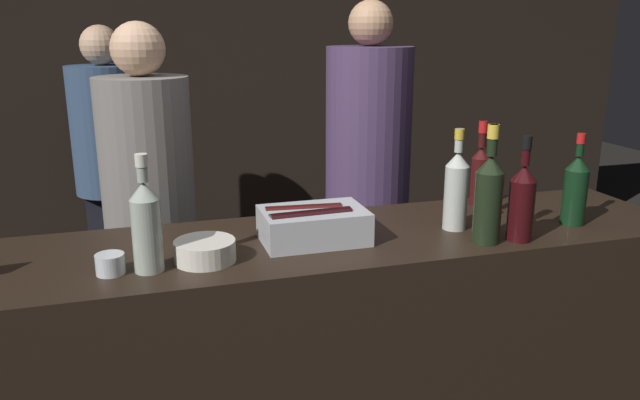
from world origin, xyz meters
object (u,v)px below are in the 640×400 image
(red_wine_bottle_burgundy, at_px, (576,188))
(red_wine_bottle_tall, at_px, (480,171))
(rose_wine_bottle, at_px, (456,188))
(person_in_hoodie, at_px, (150,208))
(person_blond_tee, at_px, (111,163))
(ice_bin_with_bottles, at_px, (312,224))
(red_wine_bottle_black_foil, at_px, (522,200))
(person_grey_polo, at_px, (368,167))
(champagne_bottle, at_px, (488,196))
(bowl_white, at_px, (205,250))
(white_wine_bottle, at_px, (146,224))
(candle_votive, at_px, (110,264))

(red_wine_bottle_burgundy, distance_m, red_wine_bottle_tall, 0.37)
(rose_wine_bottle, height_order, person_in_hoodie, person_in_hoodie)
(person_blond_tee, bearing_deg, ice_bin_with_bottles, -59.18)
(red_wine_bottle_tall, xyz_separation_m, person_blond_tee, (-1.40, 1.52, -0.20))
(red_wine_bottle_black_foil, xyz_separation_m, person_grey_polo, (-0.08, 1.15, -0.14))
(champagne_bottle, xyz_separation_m, red_wine_bottle_black_foil, (0.12, -0.01, -0.02))
(red_wine_bottle_burgundy, height_order, person_blond_tee, person_blond_tee)
(bowl_white, height_order, red_wine_bottle_tall, red_wine_bottle_tall)
(white_wine_bottle, xyz_separation_m, person_in_hoodie, (0.02, 0.84, -0.19))
(rose_wine_bottle, bearing_deg, person_grey_polo, 86.50)
(candle_votive, distance_m, white_wine_bottle, 0.15)
(red_wine_bottle_black_foil, bearing_deg, person_grey_polo, 94.22)
(red_wine_bottle_tall, relative_size, rose_wine_bottle, 0.94)
(bowl_white, xyz_separation_m, red_wine_bottle_black_foil, (1.00, -0.10, 0.10))
(red_wine_bottle_burgundy, distance_m, red_wine_bottle_black_foil, 0.29)
(rose_wine_bottle, bearing_deg, red_wine_bottle_black_foil, -48.45)
(red_wine_bottle_tall, xyz_separation_m, red_wine_bottle_black_foil, (-0.09, -0.41, 0.00))
(white_wine_bottle, height_order, champagne_bottle, champagne_bottle)
(rose_wine_bottle, bearing_deg, person_in_hoodie, 142.83)
(ice_bin_with_bottles, distance_m, rose_wine_bottle, 0.51)
(bowl_white, distance_m, rose_wine_bottle, 0.86)
(red_wine_bottle_black_foil, bearing_deg, ice_bin_with_bottles, 164.51)
(red_wine_bottle_tall, distance_m, person_blond_tee, 2.08)
(ice_bin_with_bottles, height_order, white_wine_bottle, white_wine_bottle)
(red_wine_bottle_tall, height_order, rose_wine_bottle, rose_wine_bottle)
(bowl_white, height_order, candle_votive, bowl_white)
(white_wine_bottle, xyz_separation_m, red_wine_bottle_black_foil, (1.16, -0.07, -0.01))
(person_blond_tee, bearing_deg, red_wine_bottle_tall, -37.32)
(red_wine_bottle_tall, xyz_separation_m, rose_wine_bottle, (-0.24, -0.24, 0.01))
(red_wine_bottle_burgundy, xyz_separation_m, person_in_hoodie, (-1.41, 0.82, -0.18))
(red_wine_bottle_tall, xyz_separation_m, champagne_bottle, (-0.21, -0.40, 0.02))
(person_blond_tee, bearing_deg, bowl_white, -70.27)
(red_wine_bottle_burgundy, bearing_deg, ice_bin_with_bottles, 174.79)
(person_in_hoodie, bearing_deg, rose_wine_bottle, 88.53)
(bowl_white, distance_m, candle_votive, 0.27)
(rose_wine_bottle, distance_m, person_in_hoodie, 1.26)
(champagne_bottle, relative_size, person_grey_polo, 0.22)
(white_wine_bottle, xyz_separation_m, person_grey_polo, (1.07, 1.08, -0.14))
(candle_votive, bearing_deg, person_grey_polo, 42.28)
(white_wine_bottle, distance_m, red_wine_bottle_black_foil, 1.16)
(bowl_white, distance_m, person_in_hoodie, 0.83)
(red_wine_bottle_black_foil, distance_m, person_grey_polo, 1.16)
(bowl_white, xyz_separation_m, rose_wine_bottle, (0.85, 0.07, 0.11))
(bowl_white, bearing_deg, person_grey_polo, 49.02)
(candle_votive, height_order, champagne_bottle, champagne_bottle)
(candle_votive, distance_m, rose_wine_bottle, 1.13)
(red_wine_bottle_tall, bearing_deg, bowl_white, -164.17)
(person_grey_polo, bearing_deg, ice_bin_with_bottles, 151.64)
(rose_wine_bottle, height_order, white_wine_bottle, rose_wine_bottle)
(person_blond_tee, relative_size, person_grey_polo, 0.94)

